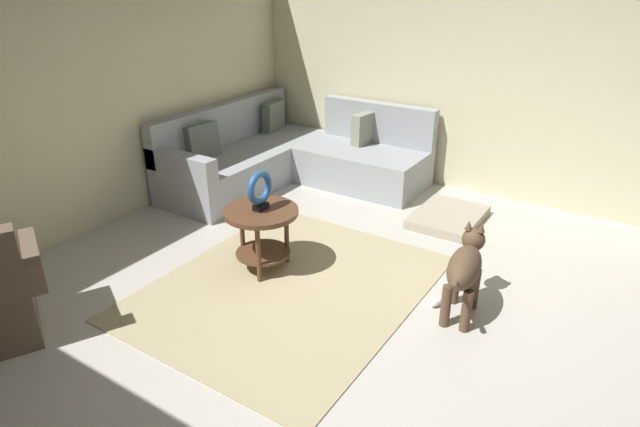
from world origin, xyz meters
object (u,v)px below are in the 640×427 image
at_px(dog, 465,268).
at_px(dog_toy_ball, 454,276).
at_px(side_table, 262,223).
at_px(dog_bed_mat, 448,217).
at_px(dog_toy_bone, 439,301).
at_px(sectional_couch, 290,158).
at_px(torus_sculpture, 260,190).

distance_m(dog, dog_toy_ball, 0.53).
xyz_separation_m(side_table, dog_toy_ball, (0.66, -1.41, -0.37)).
relative_size(dog_bed_mat, dog_toy_ball, 7.72).
bearing_deg(side_table, dog, -79.95).
distance_m(dog, dog_toy_bone, 0.38).
distance_m(side_table, dog_toy_ball, 1.60).
xyz_separation_m(sectional_couch, dog_bed_mat, (-0.01, -1.93, -0.25)).
bearing_deg(dog_toy_ball, dog, -153.94).
relative_size(torus_sculpture, dog, 0.39).
distance_m(side_table, torus_sculpture, 0.29).
distance_m(side_table, dog, 1.62).
height_order(side_table, dog_bed_mat, side_table).
bearing_deg(sectional_couch, dog_bed_mat, -90.36).
xyz_separation_m(dog_bed_mat, dog, (-1.42, -0.62, 0.33)).
xyz_separation_m(dog, dog_toy_bone, (0.01, 0.16, -0.35)).
height_order(side_table, dog_toy_ball, side_table).
height_order(sectional_couch, torus_sculpture, sectional_couch).
xyz_separation_m(dog, dog_toy_ball, (0.37, 0.18, -0.33)).
distance_m(sectional_couch, dog_bed_mat, 1.95).
height_order(sectional_couch, dog_toy_ball, sectional_couch).
relative_size(side_table, dog, 0.71).
bearing_deg(side_table, sectional_couch, 29.38).
height_order(torus_sculpture, dog_toy_bone, torus_sculpture).
bearing_deg(dog_toy_ball, side_table, 114.95).
bearing_deg(torus_sculpture, side_table, 90.00).
bearing_deg(dog_bed_mat, torus_sculpture, 150.37).
relative_size(side_table, dog_bed_mat, 0.75).
distance_m(dog_toy_ball, dog_toy_bone, 0.36).
distance_m(sectional_couch, torus_sculpture, 2.01).
relative_size(sectional_couch, torus_sculpture, 6.90).
relative_size(dog, dog_toy_bone, 4.70).
distance_m(torus_sculpture, dog_toy_ball, 1.69).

